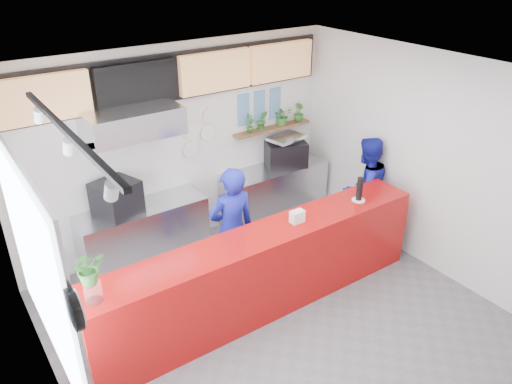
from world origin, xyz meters
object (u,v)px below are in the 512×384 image
panini_oven (117,198)px  staff_center (232,230)px  service_counter (263,272)px  staff_right (365,189)px  espresso_machine (286,153)px  pepper_mill (360,189)px

panini_oven → staff_center: size_ratio=0.30×
service_counter → staff_right: (2.29, 0.55, 0.27)m
panini_oven → staff_center: 1.61m
espresso_machine → service_counter: bearing=-112.5°
pepper_mill → espresso_machine: bearing=83.9°
service_counter → staff_right: bearing=13.5°
staff_center → staff_right: (2.34, -0.07, -0.05)m
service_counter → panini_oven: 2.20m
service_counter → espresso_machine: size_ratio=7.09×
panini_oven → pepper_mill: 3.23m
pepper_mill → panini_oven: bearing=145.3°
staff_center → panini_oven: bearing=-41.6°
staff_right → pepper_mill: bearing=42.0°
panini_oven → espresso_machine: size_ratio=0.82×
staff_center → espresso_machine: bearing=-140.2°
espresso_machine → pepper_mill: pepper_mill is taller
espresso_machine → staff_right: bearing=-44.5°
espresso_machine → staff_center: size_ratio=0.37×
staff_center → service_counter: bearing=101.6°
panini_oven → pepper_mill: pepper_mill is taller
panini_oven → staff_center: staff_center is taller
espresso_machine → staff_center: bearing=-125.2°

